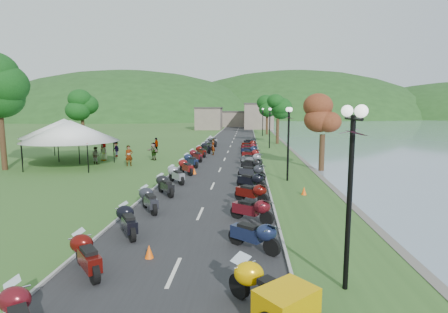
{
  "coord_description": "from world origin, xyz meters",
  "views": [
    {
      "loc": [
        2.19,
        -5.93,
        4.96
      ],
      "look_at": [
        0.43,
        20.66,
        1.3
      ],
      "focal_mm": 28.0,
      "sensor_mm": 36.0,
      "label": 1
    }
  ],
  "objects": [
    {
      "name": "hills_backdrop",
      "position": [
        0.0,
        200.0,
        0.0
      ],
      "size": [
        360.0,
        120.0,
        76.0
      ],
      "primitive_type": null,
      "color": "#285621",
      "rests_on": "ground"
    },
    {
      "name": "traffic_cone_near",
      "position": [
        -1.03,
        4.95,
        0.24
      ],
      "size": [
        0.31,
        0.31,
        0.48
      ],
      "primitive_type": "cone",
      "color": "#F2590C",
      "rests_on": "ground"
    },
    {
      "name": "far_building",
      "position": [
        -2.0,
        85.0,
        2.5
      ],
      "size": [
        18.0,
        16.0,
        5.0
      ],
      "primitive_type": "cube",
      "color": "gray",
      "rests_on": "ground"
    },
    {
      "name": "pedestrian_a",
      "position": [
        -8.05,
        23.5,
        0.0
      ],
      "size": [
        0.81,
        0.76,
        1.81
      ],
      "primitive_type": "imported",
      "rotation": [
        0.0,
        0.0,
        0.56
      ],
      "color": "slate",
      "rests_on": "ground"
    },
    {
      "name": "pedestrian_c",
      "position": [
        -11.38,
        29.16,
        0.0
      ],
      "size": [
        1.09,
        1.01,
        1.64
      ],
      "primitive_type": "imported",
      "rotation": [
        0.0,
        0.0,
        5.59
      ],
      "color": "slate",
      "rests_on": "ground"
    },
    {
      "name": "moto_row_left",
      "position": [
        -2.52,
        19.94,
        0.55
      ],
      "size": [
        2.6,
        47.74,
        1.1
      ],
      "primitive_type": null,
      "color": "#331411",
      "rests_on": "ground"
    },
    {
      "name": "streetlamp_near",
      "position": [
        4.94,
        3.34,
        2.5
      ],
      "size": [
        1.4,
        1.4,
        5.0
      ],
      "primitive_type": null,
      "color": "black",
      "rests_on": "ground"
    },
    {
      "name": "vendor_tent_side",
      "position": [
        -15.52,
        26.87,
        2.0
      ],
      "size": [
        5.36,
        5.36,
        4.0
      ],
      "primitive_type": null,
      "color": "white",
      "rests_on": "ground"
    },
    {
      "name": "tree_lakeside",
      "position": [
        8.19,
        22.3,
        3.32
      ],
      "size": [
        2.39,
        2.39,
        6.65
      ],
      "primitive_type": null,
      "color": "#155217",
      "rests_on": "ground"
    },
    {
      "name": "road",
      "position": [
        0.0,
        40.0,
        0.01
      ],
      "size": [
        7.0,
        120.0,
        0.02
      ],
      "primitive_type": "cube",
      "color": "#28282A",
      "rests_on": "ground"
    },
    {
      "name": "yellow_trike",
      "position": [
        2.65,
        2.0,
        0.58
      ],
      "size": [
        2.86,
        2.93,
        1.16
      ],
      "primitive_type": null,
      "rotation": [
        0.0,
        0.0,
        2.3
      ],
      "color": "#E7AA01",
      "rests_on": "ground"
    },
    {
      "name": "pedestrian_b",
      "position": [
        -11.38,
        24.3,
        0.0
      ],
      "size": [
        0.88,
        0.7,
        1.58
      ],
      "primitive_type": "imported",
      "rotation": [
        0.0,
        0.0,
        2.72
      ],
      "color": "slate",
      "rests_on": "ground"
    },
    {
      "name": "vendor_tent_main",
      "position": [
        -12.77,
        22.72,
        2.0
      ],
      "size": [
        5.33,
        5.33,
        4.0
      ],
      "primitive_type": null,
      "color": "white",
      "rests_on": "ground"
    },
    {
      "name": "moto_row_right",
      "position": [
        2.5,
        23.0,
        0.55
      ],
      "size": [
        2.6,
        36.66,
        1.1
      ],
      "primitive_type": null,
      "color": "#331411",
      "rests_on": "ground"
    }
  ]
}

